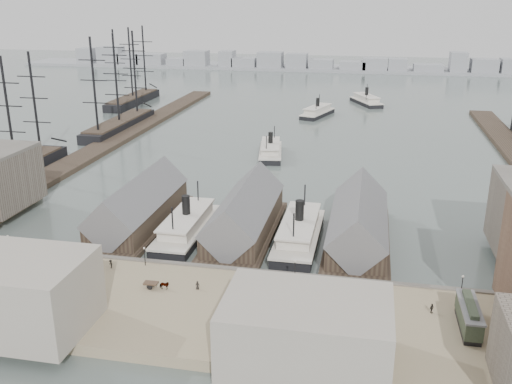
% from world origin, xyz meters
% --- Properties ---
extents(ground, '(900.00, 900.00, 0.00)m').
position_xyz_m(ground, '(0.00, 0.00, 0.00)').
color(ground, '#4B5754').
rests_on(ground, ground).
extents(quay, '(180.00, 30.00, 2.00)m').
position_xyz_m(quay, '(0.00, -20.00, 1.00)').
color(quay, '#88795C').
rests_on(quay, ground).
extents(seawall, '(180.00, 1.20, 2.30)m').
position_xyz_m(seawall, '(0.00, -5.20, 1.15)').
color(seawall, '#59544C').
rests_on(seawall, ground).
extents(west_wharf, '(10.00, 220.00, 1.60)m').
position_xyz_m(west_wharf, '(-68.00, 100.00, 0.80)').
color(west_wharf, '#2D231C').
rests_on(west_wharf, ground).
extents(ferry_shed_west, '(14.00, 42.00, 12.60)m').
position_xyz_m(ferry_shed_west, '(-26.00, 16.88, 4.64)').
color(ferry_shed_west, '#2D231C').
rests_on(ferry_shed_west, ground).
extents(ferry_shed_center, '(14.00, 42.00, 12.60)m').
position_xyz_m(ferry_shed_center, '(0.00, 16.88, 4.64)').
color(ferry_shed_center, '#2D231C').
rests_on(ferry_shed_center, ground).
extents(ferry_shed_east, '(14.00, 42.00, 12.60)m').
position_xyz_m(ferry_shed_east, '(26.00, 16.88, 4.64)').
color(ferry_shed_east, '#2D231C').
rests_on(ferry_shed_east, ground).
extents(street_bldg_center, '(24.00, 16.00, 10.00)m').
position_xyz_m(street_bldg_center, '(20.00, -32.00, 7.00)').
color(street_bldg_center, gray).
rests_on(street_bldg_center, quay).
extents(lamp_post_far_w, '(0.44, 0.44, 3.92)m').
position_xyz_m(lamp_post_far_w, '(-45.00, -7.00, 4.71)').
color(lamp_post_far_w, black).
rests_on(lamp_post_far_w, quay).
extents(lamp_post_near_w, '(0.44, 0.44, 3.92)m').
position_xyz_m(lamp_post_near_w, '(-15.00, -7.00, 4.71)').
color(lamp_post_near_w, black).
rests_on(lamp_post_near_w, quay).
extents(lamp_post_near_e, '(0.44, 0.44, 3.92)m').
position_xyz_m(lamp_post_near_e, '(15.00, -7.00, 4.71)').
color(lamp_post_near_e, black).
rests_on(lamp_post_near_e, quay).
extents(lamp_post_far_e, '(0.44, 0.44, 3.92)m').
position_xyz_m(lamp_post_far_e, '(45.00, -7.00, 4.71)').
color(lamp_post_far_e, black).
rests_on(lamp_post_far_e, quay).
extents(far_shore, '(500.00, 40.00, 15.72)m').
position_xyz_m(far_shore, '(-2.07, 334.14, 3.91)').
color(far_shore, gray).
rests_on(far_shore, ground).
extents(ferry_docked_west, '(8.68, 28.93, 10.33)m').
position_xyz_m(ferry_docked_west, '(-13.00, 13.51, 2.42)').
color(ferry_docked_west, black).
rests_on(ferry_docked_west, ground).
extents(ferry_docked_east, '(8.95, 29.84, 10.66)m').
position_xyz_m(ferry_docked_east, '(13.00, 14.62, 2.50)').
color(ferry_docked_east, black).
rests_on(ferry_docked_east, ground).
extents(ferry_open_near, '(11.30, 25.84, 8.92)m').
position_xyz_m(ferry_open_near, '(-6.29, 86.29, 2.09)').
color(ferry_open_near, black).
rests_on(ferry_open_near, ground).
extents(ferry_open_mid, '(14.68, 26.17, 8.95)m').
position_xyz_m(ferry_open_mid, '(2.83, 159.50, 2.10)').
color(ferry_open_mid, black).
rests_on(ferry_open_mid, ground).
extents(ferry_open_far, '(18.02, 26.91, 9.30)m').
position_xyz_m(ferry_open_far, '(24.43, 195.02, 2.18)').
color(ferry_open_far, black).
rests_on(ferry_open_far, ground).
extents(sailing_ship_near, '(8.85, 60.96, 36.38)m').
position_xyz_m(sailing_ship_near, '(-79.90, 41.34, 2.67)').
color(sailing_ship_near, black).
rests_on(sailing_ship_near, ground).
extents(sailing_ship_mid, '(9.48, 54.75, 38.96)m').
position_xyz_m(sailing_ship_mid, '(-74.87, 113.70, 2.79)').
color(sailing_ship_mid, black).
rests_on(sailing_ship_mid, ground).
extents(sailing_ship_far, '(9.31, 51.74, 38.29)m').
position_xyz_m(sailing_ship_far, '(-93.91, 172.45, 2.77)').
color(sailing_ship_far, black).
rests_on(sailing_ship_far, ground).
extents(tram, '(3.09, 11.45, 4.06)m').
position_xyz_m(tram, '(44.59, -18.10, 4.08)').
color(tram, black).
rests_on(tram, quay).
extents(horse_cart_left, '(4.35, 4.22, 1.65)m').
position_xyz_m(horse_cart_left, '(-36.26, -14.09, 2.83)').
color(horse_cart_left, black).
rests_on(horse_cart_left, quay).
extents(horse_cart_center, '(4.90, 1.55, 1.65)m').
position_xyz_m(horse_cart_center, '(-8.55, -15.67, 2.83)').
color(horse_cart_center, black).
rests_on(horse_cart_center, quay).
extents(horse_cart_right, '(4.79, 3.68, 1.69)m').
position_xyz_m(horse_cart_right, '(26.58, -20.84, 2.84)').
color(horse_cart_right, black).
rests_on(horse_cart_right, quay).
extents(pedestrian_1, '(0.88, 0.97, 1.62)m').
position_xyz_m(pedestrian_1, '(-38.77, -17.18, 2.81)').
color(pedestrian_1, black).
rests_on(pedestrian_1, quay).
extents(pedestrian_2, '(1.30, 1.22, 1.76)m').
position_xyz_m(pedestrian_2, '(-21.13, -9.52, 2.88)').
color(pedestrian_2, black).
rests_on(pedestrian_2, quay).
extents(pedestrian_3, '(0.92, 0.93, 1.57)m').
position_xyz_m(pedestrian_3, '(-17.71, -21.01, 2.79)').
color(pedestrian_3, black).
rests_on(pedestrian_3, quay).
extents(pedestrian_4, '(0.84, 0.60, 1.59)m').
position_xyz_m(pedestrian_4, '(-1.88, -14.34, 2.80)').
color(pedestrian_4, black).
rests_on(pedestrian_4, quay).
extents(pedestrian_5, '(0.68, 0.75, 1.66)m').
position_xyz_m(pedestrian_5, '(11.79, -21.64, 2.83)').
color(pedestrian_5, black).
rests_on(pedestrian_5, quay).
extents(pedestrian_6, '(0.91, 1.03, 1.75)m').
position_xyz_m(pedestrian_6, '(24.56, -9.78, 2.88)').
color(pedestrian_6, black).
rests_on(pedestrian_6, quay).
extents(pedestrian_7, '(1.10, 1.31, 1.76)m').
position_xyz_m(pedestrian_7, '(24.66, -20.89, 2.88)').
color(pedestrian_7, black).
rests_on(pedestrian_7, quay).
extents(pedestrian_8, '(1.01, 1.05, 1.76)m').
position_xyz_m(pedestrian_8, '(39.29, -14.45, 2.88)').
color(pedestrian_8, black).
rests_on(pedestrian_8, quay).
extents(pedestrian_11, '(0.66, 1.07, 1.61)m').
position_xyz_m(pedestrian_11, '(45.55, -21.43, 2.80)').
color(pedestrian_11, black).
rests_on(pedestrian_11, quay).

